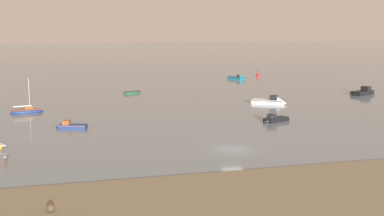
% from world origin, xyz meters
% --- Properties ---
extents(ground_plane, '(800.00, 800.00, 0.00)m').
position_xyz_m(ground_plane, '(0.00, 0.00, 0.00)').
color(ground_plane, slate).
extents(tidal_rock_near, '(0.60, 0.60, 0.60)m').
position_xyz_m(tidal_rock_near, '(-20.15, -15.97, 0.57)').
color(tidal_rock_near, '#493A28').
rests_on(tidal_rock_near, mudflat_shore).
extents(motorboat_moored_0, '(6.39, 5.19, 2.37)m').
position_xyz_m(motorboat_moored_0, '(18.67, 30.97, 0.36)').
color(motorboat_moored_0, white).
rests_on(motorboat_moored_0, ground).
extents(sailboat_moored_0, '(5.47, 2.54, 5.90)m').
position_xyz_m(sailboat_moored_0, '(-23.66, 32.59, 0.26)').
color(sailboat_moored_0, navy).
rests_on(sailboat_moored_0, ground).
extents(motorboat_moored_1, '(4.85, 3.21, 1.74)m').
position_xyz_m(motorboat_moored_1, '(11.42, 14.57, 0.26)').
color(motorboat_moored_1, black).
rests_on(motorboat_moored_1, ground).
extents(motorboat_moored_2, '(4.12, 5.96, 1.94)m').
position_xyz_m(motorboat_moored_2, '(28.16, 73.37, 0.27)').
color(motorboat_moored_2, '#197084').
rests_on(motorboat_moored_2, ground).
extents(motorboat_moored_3, '(6.71, 4.72, 2.43)m').
position_xyz_m(motorboat_moored_3, '(42.94, 38.53, 0.37)').
color(motorboat_moored_3, black).
rests_on(motorboat_moored_3, ground).
extents(rowboat_moored_2, '(4.36, 2.96, 0.65)m').
position_xyz_m(rowboat_moored_2, '(-3.43, 52.46, 0.18)').
color(rowboat_moored_2, '#23602D').
rests_on(rowboat_moored_2, ground).
extents(motorboat_moored_4, '(4.62, 2.80, 1.66)m').
position_xyz_m(motorboat_moored_4, '(-17.69, 17.64, 0.25)').
color(motorboat_moored_4, navy).
rests_on(motorboat_moored_4, ground).
extents(channel_buoy, '(0.90, 0.90, 2.30)m').
position_xyz_m(channel_buoy, '(36.85, 81.16, 0.46)').
color(channel_buoy, red).
rests_on(channel_buoy, ground).
extents(mooring_post_near, '(0.22, 0.22, 1.22)m').
position_xyz_m(mooring_post_near, '(-24.46, -0.97, 0.54)').
color(mooring_post_near, '#533323').
rests_on(mooring_post_near, ground).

